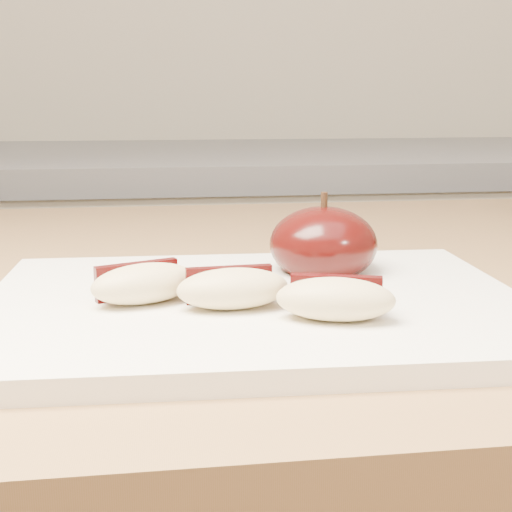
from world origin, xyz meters
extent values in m
cube|color=silver|center=(0.00, 1.20, 0.45)|extent=(2.40, 0.60, 0.90)
cube|color=slate|center=(0.00, 1.20, 0.92)|extent=(2.40, 0.62, 0.04)
cube|color=olive|center=(0.00, 0.50, 0.88)|extent=(1.64, 0.64, 0.04)
cube|color=white|center=(-0.07, 0.36, 0.91)|extent=(0.33, 0.25, 0.01)
ellipsoid|color=black|center=(-0.02, 0.42, 0.93)|extent=(0.09, 0.09, 0.05)
cylinder|color=black|center=(-0.02, 0.42, 0.96)|extent=(0.00, 0.00, 0.01)
ellipsoid|color=#D1BA84|center=(-0.14, 0.35, 0.92)|extent=(0.07, 0.05, 0.02)
cube|color=black|center=(-0.15, 0.36, 0.92)|extent=(0.05, 0.02, 0.02)
ellipsoid|color=#D1BA84|center=(-0.09, 0.33, 0.92)|extent=(0.07, 0.04, 0.02)
cube|color=black|center=(-0.09, 0.35, 0.92)|extent=(0.05, 0.01, 0.02)
ellipsoid|color=#D1BA84|center=(-0.04, 0.30, 0.92)|extent=(0.07, 0.05, 0.02)
cube|color=black|center=(-0.03, 0.32, 0.92)|extent=(0.05, 0.02, 0.02)
camera|label=1|loc=(-0.13, -0.06, 1.03)|focal=50.00mm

